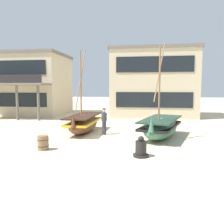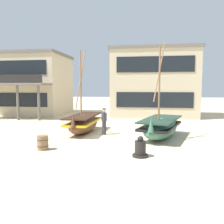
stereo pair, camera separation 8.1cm
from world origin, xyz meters
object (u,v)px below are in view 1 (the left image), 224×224
(harbor_building_main, at_px, (153,83))
(fishing_boat_near_left, at_px, (161,127))
(wooden_barrel, at_px, (43,143))
(harbor_building_annex, at_px, (33,84))
(capstan_winch, at_px, (141,149))
(fishing_boat_centre_large, at_px, (84,123))
(fisherman_by_hull, at_px, (104,122))

(harbor_building_main, bearing_deg, fishing_boat_near_left, -89.11)
(harbor_building_main, bearing_deg, wooden_barrel, -110.93)
(harbor_building_annex, bearing_deg, capstan_winch, -50.27)
(capstan_winch, relative_size, harbor_building_annex, 0.10)
(capstan_winch, distance_m, harbor_building_annex, 19.97)
(fishing_boat_centre_large, xyz_separation_m, harbor_building_annex, (-8.72, 10.24, 2.71))
(fisherman_by_hull, bearing_deg, harbor_building_main, 72.52)
(fishing_boat_near_left, bearing_deg, fisherman_by_hull, 171.79)
(harbor_building_annex, bearing_deg, wooden_barrel, -61.76)
(fishing_boat_near_left, height_order, harbor_building_main, harbor_building_main)
(fisherman_by_hull, bearing_deg, fishing_boat_near_left, -8.21)
(fishing_boat_near_left, bearing_deg, fishing_boat_centre_large, 169.11)
(fishing_boat_near_left, relative_size, wooden_barrel, 8.14)
(wooden_barrel, xyz_separation_m, harbor_building_main, (5.60, 14.66, 3.15))
(harbor_building_main, distance_m, harbor_building_annex, 13.52)
(fishing_boat_near_left, distance_m, wooden_barrel, 6.79)
(fishing_boat_near_left, relative_size, capstan_winch, 6.26)
(fishing_boat_centre_large, relative_size, wooden_barrel, 7.92)
(fishing_boat_centre_large, xyz_separation_m, fisherman_by_hull, (1.47, -0.45, 0.17))
(fishing_boat_near_left, distance_m, harbor_building_main, 11.46)
(fishing_boat_centre_large, bearing_deg, fisherman_by_hull, -17.12)
(fishing_boat_near_left, distance_m, capstan_winch, 4.15)
(wooden_barrel, bearing_deg, harbor_building_main, 69.07)
(fisherman_by_hull, relative_size, wooden_barrel, 2.41)
(fisherman_by_hull, height_order, harbor_building_main, harbor_building_main)
(fisherman_by_hull, height_order, harbor_building_annex, harbor_building_annex)
(fisherman_by_hull, bearing_deg, capstan_winch, -61.57)
(fishing_boat_centre_large, height_order, harbor_building_annex, harbor_building_annex)
(wooden_barrel, bearing_deg, fisherman_by_hull, 60.81)
(capstan_winch, bearing_deg, fisherman_by_hull, 118.43)
(fishing_boat_centre_large, relative_size, harbor_building_annex, 0.62)
(fishing_boat_near_left, distance_m, fishing_boat_centre_large, 5.07)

